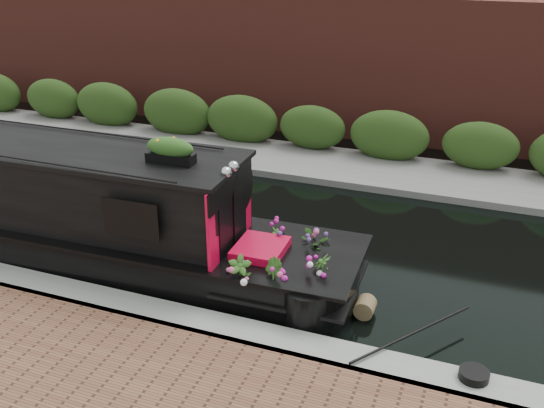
% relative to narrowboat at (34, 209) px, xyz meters
% --- Properties ---
extents(ground, '(80.00, 80.00, 0.00)m').
position_rel_narrowboat_xyz_m(ground, '(3.34, 1.94, -0.83)').
color(ground, black).
rests_on(ground, ground).
extents(near_bank_coping, '(40.00, 0.60, 0.50)m').
position_rel_narrowboat_xyz_m(near_bank_coping, '(3.34, -1.36, -0.83)').
color(near_bank_coping, gray).
rests_on(near_bank_coping, ground).
extents(far_bank_path, '(40.00, 2.40, 0.34)m').
position_rel_narrowboat_xyz_m(far_bank_path, '(3.34, 6.14, -0.83)').
color(far_bank_path, slate).
rests_on(far_bank_path, ground).
extents(far_hedge, '(40.00, 1.10, 2.80)m').
position_rel_narrowboat_xyz_m(far_hedge, '(3.34, 7.04, -0.83)').
color(far_hedge, '#254115').
rests_on(far_hedge, ground).
extents(far_brick_wall, '(40.00, 1.00, 8.00)m').
position_rel_narrowboat_xyz_m(far_brick_wall, '(3.34, 9.14, -0.83)').
color(far_brick_wall, maroon).
rests_on(far_brick_wall, ground).
extents(narrowboat, '(11.89, 2.43, 2.80)m').
position_rel_narrowboat_xyz_m(narrowboat, '(0.00, 0.00, 0.00)').
color(narrowboat, black).
rests_on(narrowboat, ground).
extents(rope_fender, '(0.31, 0.33, 0.31)m').
position_rel_narrowboat_xyz_m(rope_fender, '(6.36, 0.00, -0.67)').
color(rope_fender, brown).
rests_on(rope_fender, ground).
extents(coiled_mooring_rope, '(0.40, 0.40, 0.12)m').
position_rel_narrowboat_xyz_m(coiled_mooring_rope, '(8.07, -1.26, -0.52)').
color(coiled_mooring_rope, black).
rests_on(coiled_mooring_rope, near_bank_coping).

